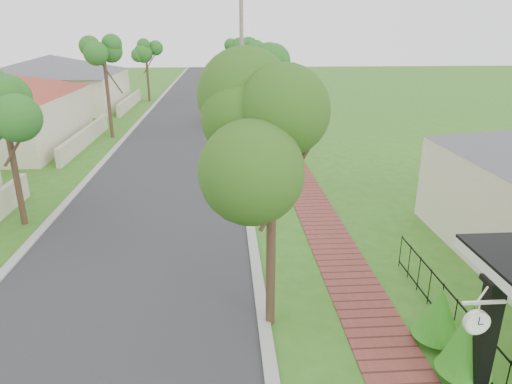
{
  "coord_description": "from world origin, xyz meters",
  "views": [
    {
      "loc": [
        -0.17,
        -7.72,
        6.65
      ],
      "look_at": [
        0.82,
        6.63,
        1.5
      ],
      "focal_mm": 32.0,
      "sensor_mm": 36.0,
      "label": 1
    }
  ],
  "objects_px": {
    "parked_car_white": "(232,114)",
    "near_tree": "(272,142)",
    "station_clock": "(477,321)",
    "utility_pole": "(242,67)",
    "porch_post": "(484,344)",
    "parked_car_red": "(227,115)"
  },
  "relations": [
    {
      "from": "parked_car_red",
      "to": "near_tree",
      "type": "xyz_separation_m",
      "value": [
        0.8,
        -23.42,
        3.63
      ]
    },
    {
      "from": "porch_post",
      "to": "station_clock",
      "type": "distance_m",
      "value": 1.05
    },
    {
      "from": "parked_car_red",
      "to": "near_tree",
      "type": "distance_m",
      "value": 23.71
    },
    {
      "from": "parked_car_white",
      "to": "station_clock",
      "type": "relative_size",
      "value": 6.24
    },
    {
      "from": "utility_pole",
      "to": "porch_post",
      "type": "bearing_deg",
      "value": -80.14
    },
    {
      "from": "utility_pole",
      "to": "station_clock",
      "type": "relative_size",
      "value": 11.78
    },
    {
      "from": "parked_car_white",
      "to": "station_clock",
      "type": "bearing_deg",
      "value": -79.56
    },
    {
      "from": "station_clock",
      "to": "near_tree",
      "type": "bearing_deg",
      "value": 138.3
    },
    {
      "from": "porch_post",
      "to": "station_clock",
      "type": "bearing_deg",
      "value": -141.06
    },
    {
      "from": "parked_car_white",
      "to": "station_clock",
      "type": "height_order",
      "value": "station_clock"
    },
    {
      "from": "parked_car_white",
      "to": "near_tree",
      "type": "xyz_separation_m",
      "value": [
        0.4,
        -24.3,
        3.66
      ]
    },
    {
      "from": "parked_car_white",
      "to": "near_tree",
      "type": "bearing_deg",
      "value": -86.27
    },
    {
      "from": "parked_car_white",
      "to": "utility_pole",
      "type": "height_order",
      "value": "utility_pole"
    },
    {
      "from": "parked_car_white",
      "to": "utility_pole",
      "type": "bearing_deg",
      "value": -82.28
    },
    {
      "from": "porch_post",
      "to": "utility_pole",
      "type": "relative_size",
      "value": 0.28
    },
    {
      "from": "parked_car_red",
      "to": "near_tree",
      "type": "bearing_deg",
      "value": -92.61
    },
    {
      "from": "porch_post",
      "to": "near_tree",
      "type": "distance_m",
      "value": 5.6
    },
    {
      "from": "station_clock",
      "to": "parked_car_white",
      "type": "bearing_deg",
      "value": 97.65
    },
    {
      "from": "porch_post",
      "to": "parked_car_white",
      "type": "xyz_separation_m",
      "value": [
        -4.15,
        26.8,
        -0.34
      ]
    },
    {
      "from": "parked_car_red",
      "to": "near_tree",
      "type": "relative_size",
      "value": 0.86
    },
    {
      "from": "near_tree",
      "to": "station_clock",
      "type": "height_order",
      "value": "near_tree"
    },
    {
      "from": "parked_car_red",
      "to": "utility_pole",
      "type": "relative_size",
      "value": 0.54
    }
  ]
}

